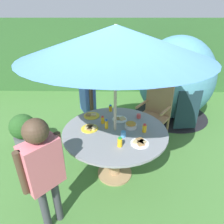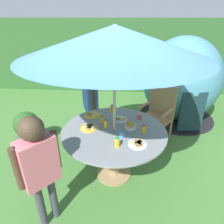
{
  "view_description": "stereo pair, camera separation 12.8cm",
  "coord_description": "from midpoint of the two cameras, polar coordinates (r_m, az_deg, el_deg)",
  "views": [
    {
      "loc": [
        0.0,
        -2.13,
        2.09
      ],
      "look_at": [
        -0.04,
        0.1,
        0.97
      ],
      "focal_mm": 30.78,
      "sensor_mm": 36.0,
      "label": 1
    },
    {
      "loc": [
        0.13,
        -2.12,
        2.09
      ],
      "look_at": [
        -0.04,
        0.1,
        0.97
      ],
      "focal_mm": 30.78,
      "sensor_mm": 36.0,
      "label": 2
    }
  ],
  "objects": [
    {
      "name": "potted_plant",
      "position": [
        3.61,
        -25.73,
        -5.18
      ],
      "size": [
        0.43,
        0.43,
        0.65
      ],
      "color": "#595960",
      "rests_on": "ground_plane"
    },
    {
      "name": "plate_center_front",
      "position": [
        2.55,
        -8.1,
        -4.74
      ],
      "size": [
        0.22,
        0.22,
        0.03
      ],
      "color": "yellow",
      "rests_on": "garden_table"
    },
    {
      "name": "ground_plane",
      "position": [
        2.99,
        -0.58,
        -17.89
      ],
      "size": [
        10.0,
        10.0,
        0.02
      ],
      "primitive_type": "cube",
      "color": "#477A38"
    },
    {
      "name": "cup_near",
      "position": [
        2.36,
        1.72,
        -6.61
      ],
      "size": [
        0.06,
        0.06,
        0.07
      ],
      "primitive_type": "cylinder",
      "color": "#4C99D8",
      "rests_on": "garden_table"
    },
    {
      "name": "dome_tent",
      "position": [
        4.39,
        17.51,
        9.36
      ],
      "size": [
        1.8,
        1.8,
        1.76
      ],
      "rotation": [
        0.0,
        0.0,
        0.1
      ],
      "color": "teal",
      "rests_on": "ground_plane"
    },
    {
      "name": "plate_far_right",
      "position": [
        2.27,
        6.55,
        -9.05
      ],
      "size": [
        0.22,
        0.22,
        0.03
      ],
      "color": "white",
      "rests_on": "garden_table"
    },
    {
      "name": "juice_bottle_center_back",
      "position": [
        2.19,
        0.53,
        -8.96
      ],
      "size": [
        0.06,
        0.06,
        0.12
      ],
      "color": "yellow",
      "rests_on": "garden_table"
    },
    {
      "name": "plate_front_edge",
      "position": [
        2.86,
        -7.45,
        -1.06
      ],
      "size": [
        0.23,
        0.23,
        0.03
      ],
      "color": "yellow",
      "rests_on": "garden_table"
    },
    {
      "name": "juice_bottle_near_right",
      "position": [
        2.47,
        8.06,
        -4.82
      ],
      "size": [
        0.05,
        0.05,
        0.11
      ],
      "color": "yellow",
      "rests_on": "garden_table"
    },
    {
      "name": "hedge_backdrop",
      "position": [
        6.0,
        0.41,
        16.44
      ],
      "size": [
        9.0,
        0.7,
        2.04
      ],
      "primitive_type": "cube",
      "color": "#33602D",
      "rests_on": "ground_plane"
    },
    {
      "name": "juice_bottle_mid_right",
      "position": [
        2.52,
        -3.23,
        -3.65
      ],
      "size": [
        0.05,
        0.05,
        0.13
      ],
      "color": "yellow",
      "rests_on": "garden_table"
    },
    {
      "name": "patio_umbrella",
      "position": [
        2.14,
        -0.82,
        20.21
      ],
      "size": [
        2.06,
        2.06,
        2.02
      ],
      "color": "#B7AD8C",
      "rests_on": "ground_plane"
    },
    {
      "name": "plate_far_left",
      "position": [
        2.74,
        0.91,
        -2.12
      ],
      "size": [
        0.21,
        0.21,
        0.03
      ],
      "color": "white",
      "rests_on": "garden_table"
    },
    {
      "name": "juice_bottle_near_left",
      "position": [
        2.65,
        -4.29,
        -2.38
      ],
      "size": [
        0.05,
        0.05,
        0.11
      ],
      "color": "yellow",
      "rests_on": "garden_table"
    },
    {
      "name": "garden_table",
      "position": [
        2.61,
        -0.64,
        -8.64
      ],
      "size": [
        1.36,
        1.36,
        0.76
      ],
      "color": "tan",
      "rests_on": "ground_plane"
    },
    {
      "name": "wooden_chair",
      "position": [
        3.54,
        11.73,
        0.61
      ],
      "size": [
        0.66,
        0.64,
        1.03
      ],
      "rotation": [
        0.0,
        0.0,
        -0.63
      ],
      "color": "#93704C",
      "rests_on": "ground_plane"
    },
    {
      "name": "juice_bottle_mid_left",
      "position": [
        2.97,
        -1.78,
        1.11
      ],
      "size": [
        0.05,
        0.05,
        0.11
      ],
      "color": "yellow",
      "rests_on": "garden_table"
    },
    {
      "name": "child_in_blue_shirt",
      "position": [
        3.34,
        -8.45,
        4.02
      ],
      "size": [
        0.32,
        0.39,
        1.28
      ],
      "rotation": [
        0.0,
        0.0,
        -1.09
      ],
      "color": "navy",
      "rests_on": "ground_plane"
    },
    {
      "name": "cup_far",
      "position": [
        2.8,
        6.56,
        -1.21
      ],
      "size": [
        0.06,
        0.06,
        0.06
      ],
      "primitive_type": "cylinder",
      "color": "#E04C47",
      "rests_on": "garden_table"
    },
    {
      "name": "child_in_pink_shirt",
      "position": [
        1.99,
        -21.86,
        -14.27
      ],
      "size": [
        0.37,
        0.38,
        1.33
      ],
      "rotation": [
        0.0,
        0.0,
        0.85
      ],
      "color": "#3F3F47",
      "rests_on": "ground_plane"
    },
    {
      "name": "snack_bowl",
      "position": [
        2.55,
        4.1,
        -3.91
      ],
      "size": [
        0.16,
        0.16,
        0.08
      ],
      "color": "white",
      "rests_on": "garden_table"
    }
  ]
}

